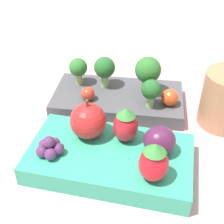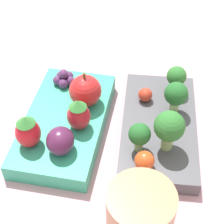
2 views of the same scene
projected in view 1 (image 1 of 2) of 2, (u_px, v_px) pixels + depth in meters
name	position (u px, v px, depth m)	size (l,w,h in m)	color
ground_plane	(114.00, 131.00, 0.47)	(4.00, 4.00, 0.00)	#C6939E
bento_box_savoury	(117.00, 99.00, 0.52)	(0.22, 0.12, 0.02)	#4C4C51
bento_box_fruit	(106.00, 158.00, 0.41)	(0.22, 0.14, 0.03)	#33A87F
broccoli_floret_0	(105.00, 68.00, 0.51)	(0.03, 0.03, 0.05)	#93B770
broccoli_floret_1	(148.00, 71.00, 0.49)	(0.04, 0.04, 0.06)	#93B770
broccoli_floret_2	(78.00, 68.00, 0.52)	(0.03, 0.03, 0.05)	#93B770
broccoli_floret_3	(151.00, 90.00, 0.47)	(0.03, 0.03, 0.05)	#93B770
cherry_tomato_0	(88.00, 94.00, 0.49)	(0.02, 0.02, 0.02)	red
cherry_tomato_1	(170.00, 97.00, 0.48)	(0.03, 0.03, 0.03)	#DB4C1E
apple	(88.00, 121.00, 0.41)	(0.05, 0.05, 0.06)	red
strawberry_0	(126.00, 125.00, 0.40)	(0.03, 0.03, 0.05)	red
strawberry_1	(154.00, 162.00, 0.35)	(0.03, 0.03, 0.05)	red
plum	(159.00, 141.00, 0.39)	(0.04, 0.04, 0.04)	#511E42
grape_cluster	(50.00, 147.00, 0.39)	(0.03, 0.04, 0.03)	#562D5B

